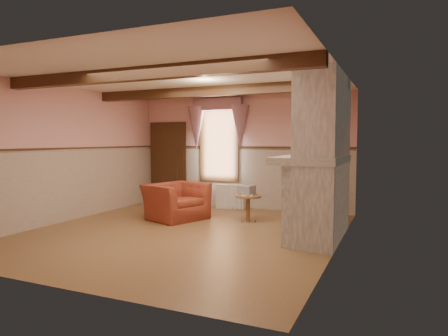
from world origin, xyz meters
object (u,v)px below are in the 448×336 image
at_px(side_table, 248,208).
at_px(oil_lamp, 316,147).
at_px(radiator, 230,196).
at_px(bowl, 312,154).
at_px(mantel_clock, 321,149).
at_px(armchair, 176,201).

relative_size(side_table, oil_lamp, 1.96).
xyz_separation_m(radiator, bowl, (2.43, -2.23, 1.16)).
bearing_deg(mantel_clock, oil_lamp, -90.00).
distance_m(side_table, mantel_clock, 1.93).
xyz_separation_m(armchair, mantel_clock, (2.99, 0.35, 1.14)).
bearing_deg(radiator, oil_lamp, -45.99).
xyz_separation_m(bowl, mantel_clock, (0.00, 0.90, 0.06)).
relative_size(radiator, mantel_clock, 2.92).
height_order(radiator, oil_lamp, oil_lamp).
bearing_deg(bowl, armchair, 169.59).
bearing_deg(armchair, radiator, 2.05).
xyz_separation_m(side_table, oil_lamp, (1.47, -0.48, 1.29)).
distance_m(armchair, bowl, 3.22).
relative_size(radiator, bowl, 1.96).
distance_m(side_table, radiator, 1.63).
distance_m(bowl, mantel_clock, 0.90).
height_order(mantel_clock, oil_lamp, oil_lamp).
height_order(armchair, bowl, bowl).
height_order(bowl, oil_lamp, oil_lamp).
xyz_separation_m(armchair, radiator, (0.56, 1.68, -0.08)).
distance_m(armchair, mantel_clock, 3.22).
xyz_separation_m(side_table, mantel_clock, (1.47, -0.00, 1.25)).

